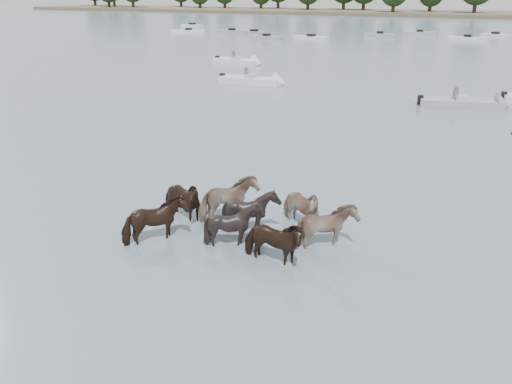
% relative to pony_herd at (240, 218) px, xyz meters
% --- Properties ---
extents(ground, '(400.00, 400.00, 0.00)m').
position_rel_pony_herd_xyz_m(ground, '(1.84, -1.56, -0.60)').
color(ground, slate).
rests_on(ground, ground).
extents(shoreline, '(160.00, 30.00, 1.00)m').
position_rel_pony_herd_xyz_m(shoreline, '(-68.16, 148.44, -0.10)').
color(shoreline, '#4C4233').
rests_on(shoreline, ground).
extents(pony_herd, '(6.97, 4.56, 1.67)m').
position_rel_pony_herd_xyz_m(pony_herd, '(0.00, 0.00, 0.00)').
color(pony_herd, black).
rests_on(pony_herd, ground).
extents(motorboat_a, '(5.77, 1.70, 1.92)m').
position_rel_pony_herd_xyz_m(motorboat_a, '(-10.25, 24.91, -0.38)').
color(motorboat_a, silver).
rests_on(motorboat_a, ground).
extents(motorboat_b, '(5.81, 2.68, 1.92)m').
position_rel_pony_herd_xyz_m(motorboat_b, '(5.86, 22.63, -0.38)').
color(motorboat_b, gray).
rests_on(motorboat_b, ground).
extents(motorboat_f, '(5.54, 2.19, 1.92)m').
position_rel_pony_herd_xyz_m(motorboat_f, '(-16.31, 34.68, -0.37)').
color(motorboat_f, silver).
rests_on(motorboat_f, ground).
extents(distant_flotilla, '(103.16, 27.58, 0.93)m').
position_rel_pony_herd_xyz_m(distant_flotilla, '(1.69, 73.16, -0.34)').
color(distant_flotilla, silver).
rests_on(distant_flotilla, ground).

